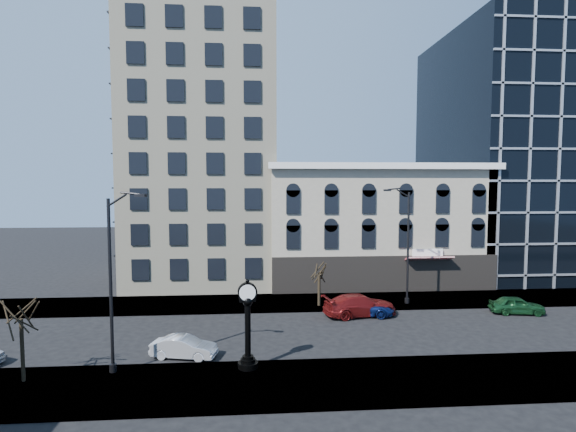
{
  "coord_description": "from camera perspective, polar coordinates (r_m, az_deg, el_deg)",
  "views": [
    {
      "loc": [
        -0.62,
        -30.83,
        10.54
      ],
      "look_at": [
        2.0,
        4.0,
        8.0
      ],
      "focal_mm": 28.0,
      "sensor_mm": 36.0,
      "label": 1
    }
  ],
  "objects": [
    {
      "name": "victorian_row",
      "position": [
        48.61,
        10.77,
        -1.28
      ],
      "size": [
        22.6,
        11.19,
        12.5
      ],
      "color": "#A69D89",
      "rests_on": "ground"
    },
    {
      "name": "bare_tree_near",
      "position": [
        27.65,
        -30.86,
        -9.71
      ],
      "size": [
        3.14,
        3.14,
        5.39
      ],
      "color": "black",
      "rests_on": "sidewalk_near"
    },
    {
      "name": "glass_office",
      "position": [
        61.26,
        28.1,
        6.91
      ],
      "size": [
        20.0,
        20.15,
        28.0
      ],
      "color": "black",
      "rests_on": "ground"
    },
    {
      "name": "ground",
      "position": [
        32.59,
        -3.08,
        -14.72
      ],
      "size": [
        160.0,
        160.0,
        0.0
      ],
      "primitive_type": "plane",
      "color": "black",
      "rests_on": "ground"
    },
    {
      "name": "cream_tower",
      "position": [
        50.78,
        -10.77,
        14.05
      ],
      "size": [
        15.9,
        15.4,
        42.5
      ],
      "color": "beige",
      "rests_on": "ground"
    },
    {
      "name": "car_far_c",
      "position": [
        41.39,
        27.04,
        -10.04
      ],
      "size": [
        4.38,
        2.36,
        1.42
      ],
      "primitive_type": "imported",
      "rotation": [
        0.0,
        0.0,
        1.4
      ],
      "color": "#143F1E",
      "rests_on": "ground"
    },
    {
      "name": "sidewalk_near",
      "position": [
        25.13,
        -2.66,
        -20.5
      ],
      "size": [
        160.0,
        6.0,
        0.12
      ],
      "primitive_type": "cube",
      "color": "gray",
      "rests_on": "ground"
    },
    {
      "name": "car_near_b",
      "position": [
        28.98,
        -13.06,
        -15.9
      ],
      "size": [
        4.14,
        2.17,
        1.3
      ],
      "primitive_type": "imported",
      "rotation": [
        0.0,
        0.0,
        1.36
      ],
      "color": "silver",
      "rests_on": "ground"
    },
    {
      "name": "street_lamp_far",
      "position": [
        39.69,
        14.05,
        0.14
      ],
      "size": [
        2.65,
        0.4,
        10.23
      ],
      "rotation": [
        0.0,
        0.0,
        3.13
      ],
      "color": "black",
      "rests_on": "sidewalk_far"
    },
    {
      "name": "car_far_a",
      "position": [
        37.23,
        9.42,
        -11.22
      ],
      "size": [
        5.46,
        3.49,
        1.4
      ],
      "primitive_type": "imported",
      "rotation": [
        0.0,
        0.0,
        1.32
      ],
      "color": "#0C194C",
      "rests_on": "ground"
    },
    {
      "name": "street_lamp_near",
      "position": [
        25.79,
        -20.37,
        -2.21
      ],
      "size": [
        2.58,
        0.97,
        10.17
      ],
      "rotation": [
        0.0,
        0.0,
        -0.27
      ],
      "color": "black",
      "rests_on": "sidewalk_near"
    },
    {
      "name": "sidewalk_far",
      "position": [
        40.22,
        -3.33,
        -10.95
      ],
      "size": [
        160.0,
        6.0,
        0.12
      ],
      "primitive_type": "cube",
      "color": "gray",
      "rests_on": "ground"
    },
    {
      "name": "bare_tree_far",
      "position": [
        38.51,
        3.98,
        -6.7
      ],
      "size": [
        2.46,
        2.46,
        4.22
      ],
      "color": "black",
      "rests_on": "sidewalk_far"
    },
    {
      "name": "car_far_b",
      "position": [
        36.92,
        9.1,
        -11.1
      ],
      "size": [
        6.26,
        3.56,
        1.71
      ],
      "primitive_type": "imported",
      "rotation": [
        0.0,
        0.0,
        1.78
      ],
      "color": "maroon",
      "rests_on": "ground"
    },
    {
      "name": "street_clock",
      "position": [
        26.13,
        -5.14,
        -13.97
      ],
      "size": [
        1.15,
        1.15,
        5.08
      ],
      "rotation": [
        0.0,
        0.0,
        0.12
      ],
      "color": "black",
      "rests_on": "sidewalk_near"
    }
  ]
}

